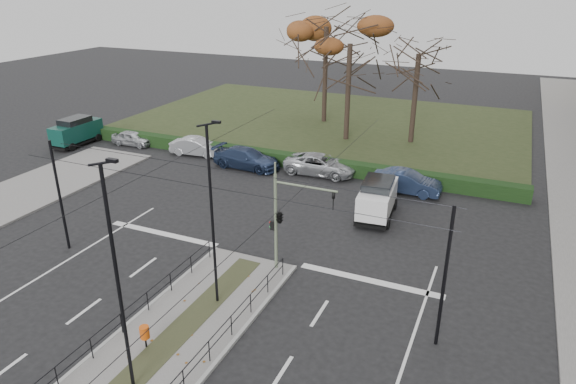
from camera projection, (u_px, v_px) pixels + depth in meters
name	position (u px, v px, depth m)	size (l,w,h in m)	color
ground	(202.00, 312.00, 22.17)	(140.00, 140.00, 0.00)	black
median_island	(166.00, 346.00, 20.03)	(4.40, 15.00, 0.14)	#615F5D
park	(325.00, 121.00, 51.38)	(38.00, 26.00, 0.10)	#273118
hedge	(266.00, 156.00, 39.90)	(38.00, 1.00, 1.00)	black
median_railing	(163.00, 328.00, 19.60)	(4.14, 13.24, 0.92)	black
catenary	(217.00, 226.00, 22.21)	(20.00, 34.00, 6.00)	black
traffic_light	(281.00, 216.00, 24.15)	(3.34, 1.92, 4.92)	slate
litter_bin	(145.00, 333.00, 19.62)	(0.37, 0.37, 0.95)	black
streetlamp_median_near	(118.00, 281.00, 16.30)	(0.71, 0.14, 8.49)	black
streetlamp_median_far	(212.00, 215.00, 21.09)	(0.69, 0.14, 8.23)	black
parked_car_first	(132.00, 138.00, 44.01)	(1.47, 3.65, 1.24)	#B1B4B9
parked_car_second	(197.00, 147.00, 41.53)	(1.52, 4.36, 1.44)	#B1B4B9
parked_car_third	(247.00, 158.00, 38.72)	(2.14, 5.26, 1.53)	#202E4C
parked_car_fourth	(320.00, 165.00, 37.49)	(2.44, 5.29, 1.47)	#B1B4B9
white_van	(377.00, 197.00, 30.62)	(2.32, 4.54, 2.36)	white
green_van	(76.00, 131.00, 43.91)	(1.93, 4.68, 2.38)	#0C382F
rust_tree	(326.00, 27.00, 47.82)	(10.61, 10.61, 11.87)	black
bare_tree_center	(418.00, 61.00, 42.21)	(6.77, 6.77, 9.95)	black
bare_tree_near	(350.00, 51.00, 42.76)	(7.84, 7.84, 10.89)	black
parked_car_fifth	(406.00, 182.00, 34.22)	(1.61, 4.62, 1.52)	#202E4C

